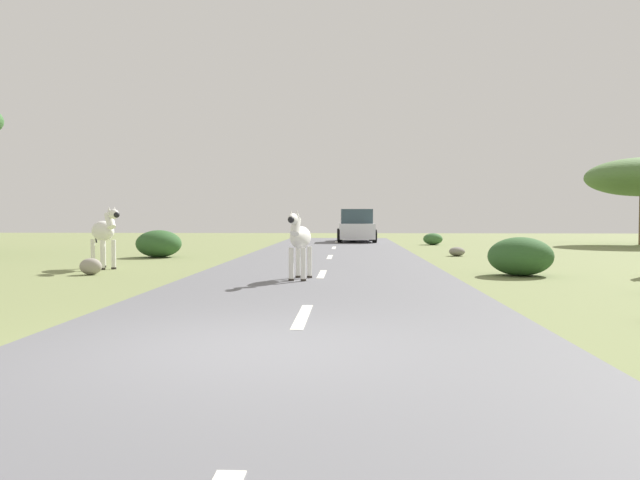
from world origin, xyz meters
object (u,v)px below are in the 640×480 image
Objects in this scene: bush_1 at (521,256)px; bush_2 at (159,244)px; zebra_1 at (104,232)px; car_0 at (356,227)px; bush_0 at (433,239)px; rock_0 at (457,252)px; zebra_0 at (300,238)px; rock_4 at (91,266)px.

bush_2 reaches higher than bush_1.
car_0 reaches higher than zebra_1.
zebra_1 is at bearing -126.71° from bush_0.
car_0 is at bearing 107.36° from rock_0.
zebra_1 is (-5.49, 3.04, 0.06)m from zebra_0.
zebra_1 reaches higher than zebra_0.
bush_1 is at bearing 1.52° from rock_4.
zebra_0 is 1.03× the size of bush_1.
zebra_1 is 17.94m from bush_0.
car_0 reaches higher than rock_4.
zebra_1 is 1.74× the size of bush_0.
zebra_1 is at bearing -114.08° from car_0.
car_0 reaches higher than bush_1.
bush_0 is 15.75m from bush_1.
bush_1 is at bearing -29.50° from bush_2.
zebra_1 is 4.64m from bush_2.
rock_0 is at bearing 6.24° from bush_2.
car_0 reaches higher than bush_2.
car_0 is 4.59× the size of bush_0.
rock_0 is at bearing -92.29° from bush_0.
bush_1 is at bearing -80.09° from car_0.
zebra_1 is 1.07× the size of bush_2.
car_0 is 13.95m from bush_2.
bush_0 is at bearing 87.71° from rock_0.
bush_2 reaches higher than rock_4.
car_0 is 7.75× the size of rock_0.
bush_0 is at bearing -33.28° from car_0.
zebra_0 reaches higher than rock_0.
bush_0 is at bearing 42.38° from bush_2.
bush_1 is 10.27m from rock_4.
bush_0 is at bearing 57.06° from rock_4.
rock_0 is (-0.23, 7.12, -0.30)m from bush_1.
zebra_0 is at bearing 109.32° from zebra_1.
rock_4 is (0.32, -6.26, -0.27)m from bush_2.
bush_1 is at bearing -154.38° from zebra_0.
zebra_1 is 1.09× the size of bush_1.
zebra_0 reaches higher than bush_1.
zebra_1 is at bearing -151.02° from rock_0.
rock_4 is (-10.38, -16.02, -0.09)m from bush_0.
bush_1 is 7.13m from rock_0.
rock_0 is (10.37, 5.74, -0.83)m from zebra_1.
rock_0 is (10.35, 1.13, -0.31)m from bush_2.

